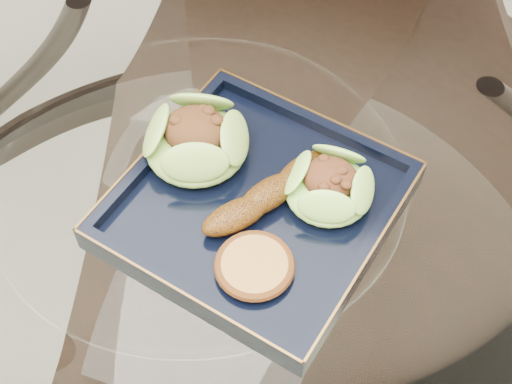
# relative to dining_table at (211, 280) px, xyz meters

# --- Properties ---
(dining_table) EXTENTS (1.13, 1.13, 0.77)m
(dining_table) POSITION_rel_dining_table_xyz_m (0.00, 0.00, 0.00)
(dining_table) COLOR white
(dining_table) RESTS_ON ground
(dining_chair) EXTENTS (0.46, 0.46, 0.95)m
(dining_chair) POSITION_rel_dining_table_xyz_m (0.01, 0.38, -0.07)
(dining_chair) COLOR black
(dining_chair) RESTS_ON ground
(navy_plate) EXTENTS (0.33, 0.33, 0.02)m
(navy_plate) POSITION_rel_dining_table_xyz_m (0.06, 0.01, 0.17)
(navy_plate) COLOR black
(navy_plate) RESTS_ON dining_table
(lettuce_wrap_left) EXTENTS (0.13, 0.13, 0.04)m
(lettuce_wrap_left) POSITION_rel_dining_table_xyz_m (-0.02, 0.06, 0.20)
(lettuce_wrap_left) COLOR #598C28
(lettuce_wrap_left) RESTS_ON navy_plate
(lettuce_wrap_right) EXTENTS (0.12, 0.12, 0.03)m
(lettuce_wrap_right) POSITION_rel_dining_table_xyz_m (0.13, 0.04, 0.20)
(lettuce_wrap_right) COLOR #68AF32
(lettuce_wrap_right) RESTS_ON navy_plate
(roasted_plantain) EXTENTS (0.12, 0.15, 0.03)m
(roasted_plantain) POSITION_rel_dining_table_xyz_m (0.07, 0.01, 0.20)
(roasted_plantain) COLOR #60360A
(roasted_plantain) RESTS_ON navy_plate
(crumb_patty) EXTENTS (0.07, 0.07, 0.01)m
(crumb_patty) POSITION_rel_dining_table_xyz_m (0.08, -0.07, 0.19)
(crumb_patty) COLOR #B3793B
(crumb_patty) RESTS_ON navy_plate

